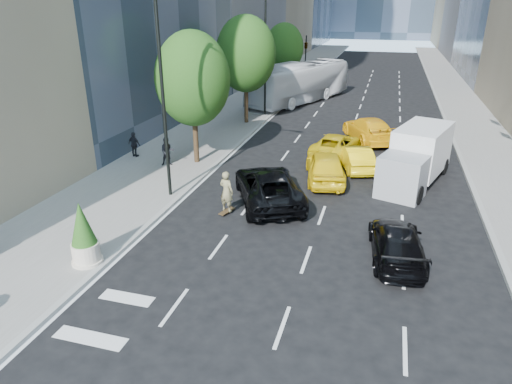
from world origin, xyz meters
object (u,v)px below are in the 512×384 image
(planter_shrub, at_px, (83,235))
(black_sedan_lincoln, at_px, (268,186))
(city_bus, at_px, (300,82))
(box_truck, at_px, (417,156))
(black_sedan_mercedes, at_px, (397,243))
(skateboarder, at_px, (226,194))

(planter_shrub, bearing_deg, black_sedan_lincoln, 56.60)
(city_bus, bearing_deg, box_truck, -40.64)
(black_sedan_lincoln, distance_m, city_bus, 24.04)
(box_truck, bearing_deg, black_sedan_mercedes, -77.72)
(black_sedan_lincoln, height_order, box_truck, box_truck)
(skateboarder, height_order, black_sedan_lincoln, skateboarder)
(black_sedan_mercedes, bearing_deg, box_truck, -102.41)
(black_sedan_lincoln, xyz_separation_m, black_sedan_mercedes, (5.92, -3.77, -0.15))
(black_sedan_mercedes, bearing_deg, skateboarder, -21.46)
(skateboarder, xyz_separation_m, planter_shrub, (-3.40, -5.63, 0.33))
(black_sedan_lincoln, height_order, planter_shrub, planter_shrub)
(black_sedan_mercedes, height_order, box_truck, box_truck)
(black_sedan_lincoln, xyz_separation_m, box_truck, (6.80, 4.56, 0.67))
(black_sedan_lincoln, relative_size, black_sedan_mercedes, 1.28)
(box_truck, relative_size, planter_shrub, 2.71)
(box_truck, height_order, planter_shrub, box_truck)
(skateboarder, xyz_separation_m, city_bus, (-1.60, 25.59, 0.90))
(black_sedan_mercedes, bearing_deg, city_bus, -78.27)
(skateboarder, xyz_separation_m, box_truck, (8.29, 6.33, 0.53))
(box_truck, bearing_deg, city_bus, 135.53)
(skateboarder, relative_size, black_sedan_lincoln, 0.33)
(skateboarder, distance_m, black_sedan_lincoln, 2.32)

